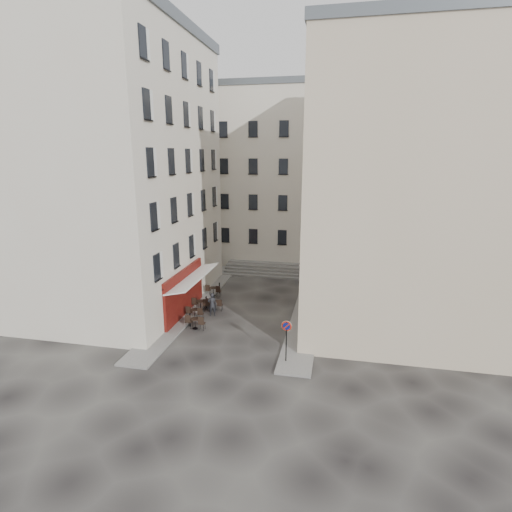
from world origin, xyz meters
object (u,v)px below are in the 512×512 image
(no_parking_sign, at_px, (286,334))
(pedestrian, at_px, (212,304))
(bistro_table_a, at_px, (195,322))
(bistro_table_b, at_px, (195,313))

(no_parking_sign, relative_size, pedestrian, 1.46)
(bistro_table_a, bearing_deg, pedestrian, 81.09)
(bistro_table_a, relative_size, bistro_table_b, 1.05)
(no_parking_sign, height_order, bistro_table_b, no_parking_sign)
(no_parking_sign, xyz_separation_m, pedestrian, (-6.30, 5.77, -0.95))
(bistro_table_a, relative_size, pedestrian, 0.78)
(bistro_table_b, distance_m, pedestrian, 1.41)
(no_parking_sign, bearing_deg, bistro_table_b, 154.48)
(bistro_table_a, distance_m, bistro_table_b, 1.74)
(bistro_table_a, bearing_deg, bistro_table_b, 111.25)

